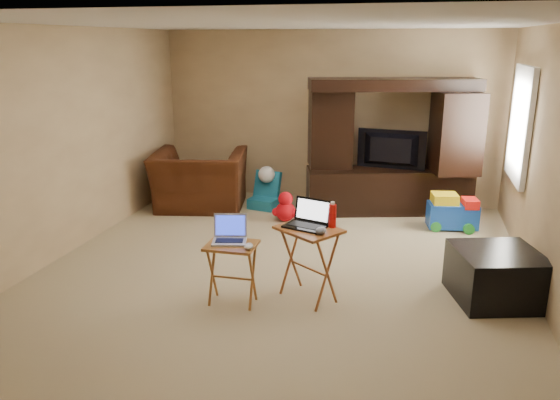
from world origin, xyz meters
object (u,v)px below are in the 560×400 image
(entertainment_center, at_px, (391,147))
(water_bottle, at_px, (332,216))
(child_rocker, at_px, (265,190))
(plush_toy, at_px, (286,206))
(tray_table_left, at_px, (232,274))
(television, at_px, (390,150))
(mouse_left, at_px, (249,246))
(laptop_right, at_px, (305,215))
(push_toy, at_px, (453,211))
(recliner, at_px, (200,180))
(laptop_left, at_px, (229,230))
(ottoman, at_px, (496,276))
(mouse_right, at_px, (321,231))
(tray_table_right, at_px, (308,264))

(entertainment_center, bearing_deg, water_bottle, -113.23)
(child_rocker, xyz_separation_m, plush_toy, (0.44, -0.52, -0.06))
(tray_table_left, bearing_deg, television, 68.35)
(mouse_left, relative_size, water_bottle, 0.55)
(mouse_left, bearing_deg, laptop_right, 39.56)
(push_toy, xyz_separation_m, water_bottle, (-1.21, -2.33, 0.57))
(recliner, relative_size, laptop_left, 4.19)
(ottoman, height_order, laptop_right, laptop_right)
(mouse_right, bearing_deg, ottoman, 18.51)
(television, height_order, recliner, television)
(tray_table_right, height_order, laptop_left, laptop_left)
(plush_toy, relative_size, laptop_right, 1.13)
(television, distance_m, child_rocker, 1.86)
(plush_toy, relative_size, mouse_right, 2.90)
(recliner, distance_m, push_toy, 3.50)
(push_toy, height_order, ottoman, ottoman)
(mouse_left, bearing_deg, child_rocker, 103.17)
(push_toy, bearing_deg, recliner, 169.15)
(recliner, distance_m, tray_table_left, 3.09)
(laptop_left, height_order, laptop_right, laptop_right)
(laptop_right, bearing_deg, television, 95.41)
(plush_toy, xyz_separation_m, ottoman, (2.44, -1.77, 0.03))
(child_rocker, bearing_deg, entertainment_center, 19.67)
(television, relative_size, tray_table_left, 1.62)
(entertainment_center, distance_m, push_toy, 1.23)
(push_toy, xyz_separation_m, laptop_right, (-1.45, -2.39, 0.58))
(tray_table_left, bearing_deg, entertainment_center, 68.62)
(plush_toy, height_order, push_toy, push_toy)
(ottoman, distance_m, laptop_right, 1.88)
(mouse_left, bearing_deg, recliner, 119.87)
(plush_toy, bearing_deg, entertainment_center, 30.88)
(laptop_left, bearing_deg, mouse_right, -5.18)
(mouse_right, bearing_deg, laptop_left, -171.92)
(child_rocker, bearing_deg, push_toy, 4.81)
(television, relative_size, push_toy, 1.51)
(water_bottle, bearing_deg, laptop_right, -165.96)
(recliner, xyz_separation_m, water_bottle, (2.28, -2.39, 0.39))
(child_rocker, distance_m, tray_table_left, 3.01)
(tray_table_left, bearing_deg, push_toy, 51.53)
(television, relative_size, tray_table_right, 1.35)
(push_toy, distance_m, ottoman, 2.02)
(tray_table_right, xyz_separation_m, mouse_right, (0.13, -0.12, 0.38))
(recliner, bearing_deg, mouse_left, 108.68)
(tray_table_left, height_order, laptop_right, laptop_right)
(television, height_order, mouse_left, television)
(ottoman, relative_size, laptop_left, 2.45)
(laptop_left, distance_m, water_bottle, 0.95)
(entertainment_center, relative_size, television, 2.41)
(television, xyz_separation_m, water_bottle, (-0.36, -2.83, -0.08))
(child_rocker, relative_size, mouse_left, 4.44)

